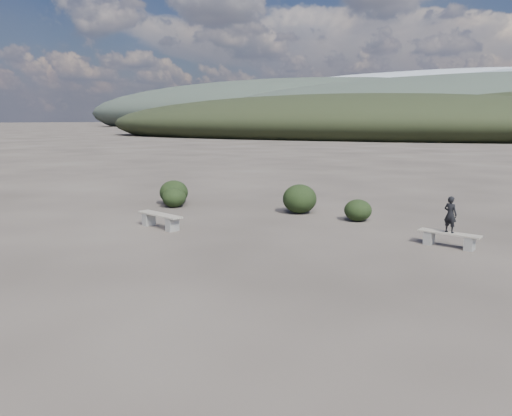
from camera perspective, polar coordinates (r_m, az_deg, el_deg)
The scene contains 9 objects.
ground at distance 11.26m, azimuth -6.45°, elevation -8.46°, with size 1200.00×1200.00×0.00m, color #312B26.
bench_left at distance 16.89m, azimuth -10.91°, elevation -1.29°, with size 1.98×0.94×0.49m.
bench_right at distance 15.15m, azimuth 21.19°, elevation -3.24°, with size 1.73×0.72×0.42m.
seated_person at distance 15.02m, azimuth 21.32°, elevation -0.69°, with size 0.38×0.25×1.04m, color black.
shrub_a at distance 20.83m, azimuth -9.35°, elevation 1.18°, with size 0.98×0.98×0.80m, color black.
shrub_b at distance 19.29m, azimuth 5.01°, elevation 1.05°, with size 1.31×1.31×1.12m, color black.
shrub_c at distance 18.11m, azimuth 11.57°, elevation -0.25°, with size 0.97×0.97×0.78m, color black.
shrub_f at distance 21.58m, azimuth -9.37°, elevation 1.78°, with size 1.21×1.21×1.02m, color black.
mountain_ridges at distance 348.36m, azimuth 24.39°, elevation 10.36°, with size 500.00×400.00×56.00m.
Camera 1 is at (5.80, -8.97, 3.56)m, focal length 35.00 mm.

